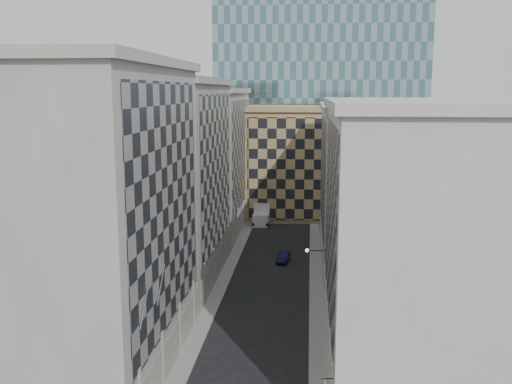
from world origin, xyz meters
The scene contains 14 objects.
sidewalk_west centered at (-5.25, 30.00, 0.07)m, with size 1.50×100.00×0.15m, color gray.
sidewalk_east centered at (5.25, 30.00, 0.07)m, with size 1.50×100.00×0.15m, color gray.
bldg_left_a centered at (-10.88, 11.00, 11.82)m, with size 10.80×22.80×23.70m.
bldg_left_b centered at (-10.88, 33.00, 11.32)m, with size 10.80×22.80×22.70m.
bldg_left_c centered at (-10.88, 55.00, 10.83)m, with size 10.80×22.80×21.70m.
bldg_right_a centered at (10.88, 15.00, 10.32)m, with size 10.80×26.80×20.70m.
bldg_right_b centered at (10.89, 42.00, 9.85)m, with size 10.80×28.80×19.70m.
tan_block centered at (2.00, 67.90, 9.44)m, with size 16.80×14.80×18.80m.
church_tower centered at (0.00, 82.00, 26.95)m, with size 7.20×7.20×51.50m.
flagpoles_left centered at (-5.90, 6.00, 8.00)m, with size 0.10×6.33×2.33m.
bracket_lamp centered at (4.38, 24.00, 6.20)m, with size 1.98×0.36×0.36m.
box_truck centered at (-3.26, 61.40, 1.50)m, with size 2.69×6.34×3.45m.
dark_car centered at (1.17, 40.26, 0.62)m, with size 1.31×3.75×1.24m, color #0F0F37.
shop_sign centered at (5.42, 3.00, 3.84)m, with size 0.74×0.65×0.73m.
Camera 1 is at (4.31, -29.22, 21.37)m, focal length 40.00 mm.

